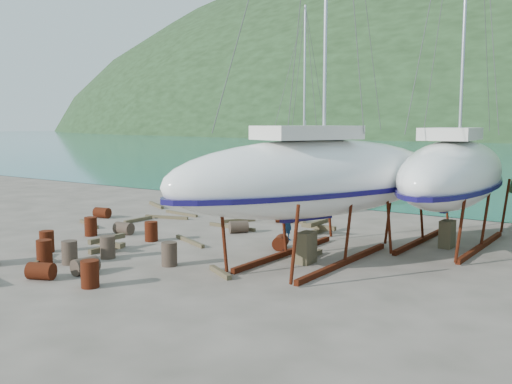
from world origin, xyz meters
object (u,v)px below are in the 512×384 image
Objects in this scene: large_sailboat_far at (454,173)px; small_sailboat_shore at (300,176)px; worker at (287,222)px; large_sailboat_near at (315,177)px.

large_sailboat_far is 12.19m from small_sailboat_shore.
small_sailboat_shore is at bearing 33.65° from worker.
small_sailboat_shore is (-10.84, 5.46, -1.12)m from large_sailboat_far.
large_sailboat_near is 1.62× the size of small_sailboat_shore.
worker is (-2.80, 2.49, -2.36)m from large_sailboat_near.
large_sailboat_near is at bearing -125.67° from worker.
large_sailboat_near is 6.74m from large_sailboat_far.
large_sailboat_near reaches higher than large_sailboat_far.
large_sailboat_near reaches higher than small_sailboat_shore.
small_sailboat_shore is 9.93m from worker.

